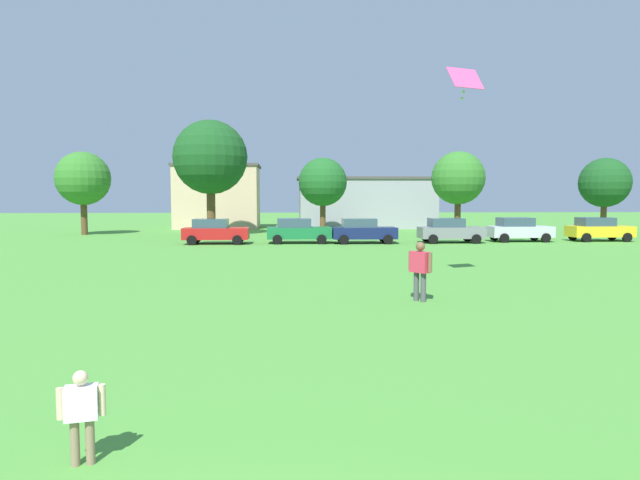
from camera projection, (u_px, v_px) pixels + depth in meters
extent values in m
plane|color=#4C9338|center=(282.00, 249.00, 32.96)|extent=(160.00, 160.00, 0.00)
cylinder|color=#8C7259|center=(75.00, 443.00, 6.33)|extent=(0.10, 0.10, 0.54)
cylinder|color=#8C7259|center=(90.00, 441.00, 6.38)|extent=(0.10, 0.10, 0.54)
cube|color=white|center=(81.00, 403.00, 6.32)|extent=(0.40, 0.28, 0.39)
cylinder|color=beige|center=(60.00, 404.00, 6.26)|extent=(0.08, 0.08, 0.36)
cylinder|color=beige|center=(102.00, 400.00, 6.38)|extent=(0.08, 0.08, 0.36)
sphere|color=beige|center=(80.00, 378.00, 6.30)|extent=(0.17, 0.17, 0.17)
cylinder|color=#4C4C51|center=(416.00, 286.00, 16.49)|extent=(0.16, 0.16, 0.87)
cylinder|color=#4C4C51|center=(423.00, 287.00, 16.29)|extent=(0.16, 0.16, 0.87)
cube|color=#D8334C|center=(420.00, 262.00, 16.33)|extent=(0.61, 0.66, 0.62)
cylinder|color=brown|center=(411.00, 260.00, 16.60)|extent=(0.13, 0.13, 0.58)
cylinder|color=brown|center=(430.00, 262.00, 16.06)|extent=(0.13, 0.13, 0.58)
sphere|color=brown|center=(420.00, 246.00, 16.30)|extent=(0.27, 0.27, 0.27)
cube|color=#F24C8C|center=(465.00, 78.00, 18.93)|extent=(1.34, 0.94, 0.77)
sphere|color=#8CD859|center=(465.00, 86.00, 18.95)|extent=(0.10, 0.10, 0.10)
sphere|color=#8CD859|center=(464.00, 92.00, 18.96)|extent=(0.10, 0.10, 0.10)
sphere|color=#8CD859|center=(462.00, 99.00, 18.98)|extent=(0.10, 0.10, 0.10)
cube|color=red|center=(216.00, 233.00, 36.65)|extent=(4.30, 1.80, 0.76)
cube|color=#334756|center=(211.00, 223.00, 36.57)|extent=(2.24, 1.58, 0.60)
cylinder|color=black|center=(240.00, 238.00, 37.66)|extent=(0.64, 0.22, 0.64)
cylinder|color=black|center=(237.00, 240.00, 35.86)|extent=(0.64, 0.22, 0.64)
cylinder|color=black|center=(196.00, 238.00, 37.49)|extent=(0.64, 0.22, 0.64)
cylinder|color=black|center=(192.00, 240.00, 35.70)|extent=(0.64, 0.22, 0.64)
cube|color=#196B38|center=(299.00, 233.00, 37.21)|extent=(4.30, 1.80, 0.76)
cube|color=#334756|center=(294.00, 223.00, 37.13)|extent=(2.24, 1.58, 0.60)
cylinder|color=black|center=(320.00, 237.00, 38.22)|extent=(0.64, 0.22, 0.64)
cylinder|color=black|center=(322.00, 239.00, 36.42)|extent=(0.64, 0.22, 0.64)
cylinder|color=black|center=(278.00, 238.00, 38.05)|extent=(0.64, 0.22, 0.64)
cylinder|color=black|center=(277.00, 240.00, 36.26)|extent=(0.64, 0.22, 0.64)
cube|color=#141E4C|center=(364.00, 233.00, 37.15)|extent=(4.30, 1.80, 0.76)
cube|color=#334756|center=(359.00, 223.00, 37.07)|extent=(2.24, 1.58, 0.60)
cylinder|color=black|center=(383.00, 237.00, 38.16)|extent=(0.64, 0.22, 0.64)
cylinder|color=black|center=(388.00, 239.00, 36.36)|extent=(0.64, 0.22, 0.64)
cylinder|color=black|center=(341.00, 238.00, 37.99)|extent=(0.64, 0.22, 0.64)
cylinder|color=black|center=(344.00, 240.00, 36.20)|extent=(0.64, 0.22, 0.64)
cube|color=slate|center=(451.00, 233.00, 37.55)|extent=(4.30, 1.80, 0.76)
cube|color=#334756|center=(446.00, 223.00, 37.48)|extent=(2.24, 1.58, 0.60)
cylinder|color=black|center=(468.00, 237.00, 38.56)|extent=(0.64, 0.22, 0.64)
cylinder|color=black|center=(476.00, 239.00, 36.77)|extent=(0.64, 0.22, 0.64)
cylinder|color=black|center=(426.00, 237.00, 38.39)|extent=(0.64, 0.22, 0.64)
cylinder|color=black|center=(433.00, 239.00, 36.60)|extent=(0.64, 0.22, 0.64)
cube|color=silver|center=(520.00, 232.00, 38.60)|extent=(4.30, 1.80, 0.76)
cube|color=#334756|center=(515.00, 222.00, 38.53)|extent=(2.24, 1.58, 0.60)
cylinder|color=black|center=(534.00, 236.00, 39.61)|extent=(0.64, 0.22, 0.64)
cylinder|color=black|center=(546.00, 238.00, 37.82)|extent=(0.64, 0.22, 0.64)
cylinder|color=black|center=(494.00, 236.00, 39.44)|extent=(0.64, 0.22, 0.64)
cylinder|color=black|center=(504.00, 238.00, 37.65)|extent=(0.64, 0.22, 0.64)
cube|color=yellow|center=(600.00, 231.00, 39.00)|extent=(4.30, 1.80, 0.76)
cube|color=#334756|center=(595.00, 222.00, 38.93)|extent=(2.24, 1.58, 0.60)
cylinder|color=black|center=(612.00, 236.00, 40.01)|extent=(0.64, 0.22, 0.64)
cylinder|color=black|center=(627.00, 237.00, 38.22)|extent=(0.64, 0.22, 0.64)
cylinder|color=black|center=(573.00, 236.00, 39.84)|extent=(0.64, 0.22, 0.64)
cylinder|color=black|center=(586.00, 238.00, 38.05)|extent=(0.64, 0.22, 0.64)
cylinder|color=brown|center=(84.00, 218.00, 45.50)|extent=(0.51, 0.51, 2.78)
sphere|color=#337528|center=(83.00, 178.00, 45.25)|extent=(4.39, 4.39, 4.39)
cylinder|color=brown|center=(211.00, 212.00, 44.86)|extent=(0.70, 0.70, 3.79)
sphere|color=#194C1E|center=(210.00, 157.00, 44.52)|extent=(5.98, 5.98, 5.98)
cylinder|color=brown|center=(323.00, 218.00, 47.80)|extent=(0.49, 0.49, 2.65)
sphere|color=#1E5B23|center=(323.00, 182.00, 47.56)|extent=(4.18, 4.18, 4.18)
cylinder|color=brown|center=(457.00, 217.00, 46.64)|extent=(0.52, 0.52, 2.83)
sphere|color=#337528|center=(458.00, 178.00, 46.39)|extent=(4.47, 4.47, 4.47)
cylinder|color=brown|center=(603.00, 219.00, 45.74)|extent=(0.48, 0.48, 2.58)
sphere|color=#194C1E|center=(605.00, 183.00, 45.50)|extent=(4.08, 4.08, 4.08)
cube|color=#9999A3|center=(366.00, 204.00, 56.54)|extent=(13.53, 6.41, 4.87)
cube|color=#4C4742|center=(366.00, 179.00, 56.34)|extent=(14.07, 6.66, 0.24)
cube|color=beige|center=(218.00, 198.00, 55.62)|extent=(8.11, 6.12, 6.12)
cube|color=#4C4742|center=(218.00, 166.00, 55.38)|extent=(8.43, 6.37, 0.24)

